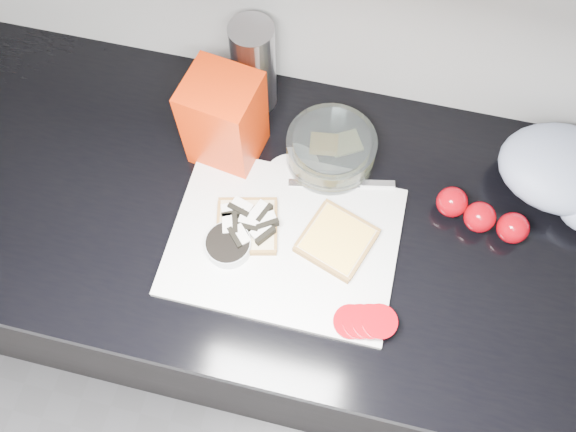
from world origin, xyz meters
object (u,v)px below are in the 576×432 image
object	(u,v)px
bread_bag	(225,120)
steel_canister	(254,67)
glass_bowl	(331,151)
cutting_board	(284,241)

from	to	relation	value
bread_bag	steel_canister	size ratio (longest dim) A/B	0.97
glass_bowl	cutting_board	bearing A→B (deg)	-103.44
bread_bag	steel_canister	bearing A→B (deg)	89.27
glass_bowl	bread_bag	world-z (taller)	bread_bag
steel_canister	glass_bowl	bearing A→B (deg)	-31.63
cutting_board	bread_bag	distance (m)	0.24
cutting_board	glass_bowl	distance (m)	0.19
cutting_board	bread_bag	size ratio (longest dim) A/B	2.08
cutting_board	bread_bag	world-z (taller)	bread_bag
cutting_board	glass_bowl	size ratio (longest dim) A/B	2.40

